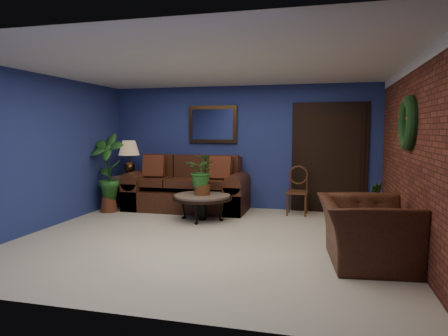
% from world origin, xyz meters
% --- Properties ---
extents(floor, '(5.50, 5.50, 0.00)m').
position_xyz_m(floor, '(0.00, 0.00, 0.00)').
color(floor, beige).
rests_on(floor, ground).
extents(wall_back, '(5.50, 0.04, 2.50)m').
position_xyz_m(wall_back, '(0.00, 2.50, 1.25)').
color(wall_back, navy).
rests_on(wall_back, ground).
extents(wall_left, '(0.04, 5.00, 2.50)m').
position_xyz_m(wall_left, '(-2.75, 0.00, 1.25)').
color(wall_left, navy).
rests_on(wall_left, ground).
extents(wall_right_brick, '(0.04, 5.00, 2.50)m').
position_xyz_m(wall_right_brick, '(2.75, 0.00, 1.25)').
color(wall_right_brick, maroon).
rests_on(wall_right_brick, ground).
extents(ceiling, '(5.50, 5.00, 0.02)m').
position_xyz_m(ceiling, '(0.00, 0.00, 2.50)').
color(ceiling, silver).
rests_on(ceiling, wall_back).
extents(crown_molding, '(0.03, 5.00, 0.14)m').
position_xyz_m(crown_molding, '(2.72, 0.00, 2.43)').
color(crown_molding, white).
rests_on(crown_molding, wall_right_brick).
extents(wall_mirror, '(1.02, 0.06, 0.77)m').
position_xyz_m(wall_mirror, '(-0.60, 2.46, 1.72)').
color(wall_mirror, '#452D16').
rests_on(wall_mirror, wall_back).
extents(closet_door, '(1.44, 0.06, 2.18)m').
position_xyz_m(closet_door, '(1.75, 2.47, 1.05)').
color(closet_door, black).
rests_on(closet_door, wall_back).
extents(wreath, '(0.16, 0.72, 0.72)m').
position_xyz_m(wreath, '(2.69, 0.05, 1.70)').
color(wreath, black).
rests_on(wreath, wall_right_brick).
extents(sofa, '(2.42, 1.05, 1.09)m').
position_xyz_m(sofa, '(-1.01, 2.09, 0.36)').
color(sofa, '#482314').
rests_on(sofa, ground).
extents(coffee_table, '(1.06, 1.06, 0.46)m').
position_xyz_m(coffee_table, '(-0.44, 1.20, 0.40)').
color(coffee_table, '#514B47').
rests_on(coffee_table, ground).
extents(end_table, '(0.70, 0.70, 0.64)m').
position_xyz_m(end_table, '(-2.30, 2.05, 0.49)').
color(end_table, '#514B47').
rests_on(end_table, ground).
extents(table_lamp, '(0.43, 0.43, 0.72)m').
position_xyz_m(table_lamp, '(-2.30, 2.05, 1.11)').
color(table_lamp, '#452D16').
rests_on(table_lamp, end_table).
extents(side_chair, '(0.41, 0.41, 0.93)m').
position_xyz_m(side_chair, '(1.18, 2.12, 0.52)').
color(side_chair, '#532F17').
rests_on(side_chair, ground).
extents(armchair, '(1.17, 1.31, 0.78)m').
position_xyz_m(armchair, '(2.15, -0.56, 0.39)').
color(armchair, '#482314').
rests_on(armchair, ground).
extents(coffee_plant, '(0.62, 0.56, 0.73)m').
position_xyz_m(coffee_plant, '(-0.44, 1.20, 0.86)').
color(coffee_plant, brown).
rests_on(coffee_plant, coffee_table).
extents(floor_plant, '(0.45, 0.40, 0.82)m').
position_xyz_m(floor_plant, '(2.35, 0.86, 0.42)').
color(floor_plant, brown).
rests_on(floor_plant, ground).
extents(tall_plant, '(0.73, 0.54, 1.55)m').
position_xyz_m(tall_plant, '(-2.45, 1.45, 0.84)').
color(tall_plant, brown).
rests_on(tall_plant, ground).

